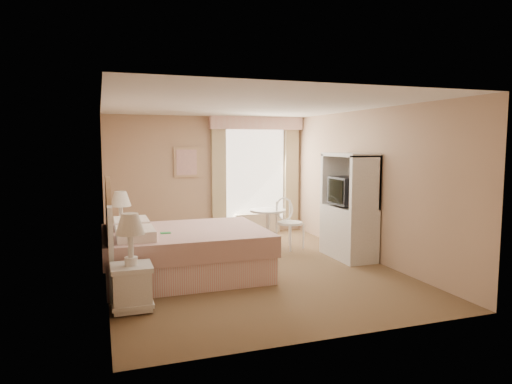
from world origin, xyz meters
name	(u,v)px	position (x,y,z in m)	size (l,w,h in m)	color
room	(248,188)	(0.00, 0.00, 1.25)	(4.21, 5.51, 2.51)	brown
window	(256,171)	(1.05, 2.65, 1.34)	(2.05, 0.22, 2.51)	white
framed_art	(186,162)	(-0.45, 2.71, 1.55)	(0.52, 0.04, 0.62)	tan
bed	(178,251)	(-1.11, -0.11, 0.38)	(2.30, 1.81, 1.60)	pink
nightstand_near	(132,275)	(-1.84, -1.29, 0.42)	(0.46, 0.46, 1.12)	white
nightstand_far	(122,235)	(-1.84, 1.10, 0.43)	(0.47, 0.47, 1.14)	white
round_table	(268,222)	(0.79, 1.25, 0.47)	(0.67, 0.67, 0.71)	white
cafe_chair	(288,219)	(1.12, 1.06, 0.55)	(0.60, 0.60, 0.94)	white
armoire	(349,215)	(1.81, 0.06, 0.74)	(0.53, 1.07, 1.78)	white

